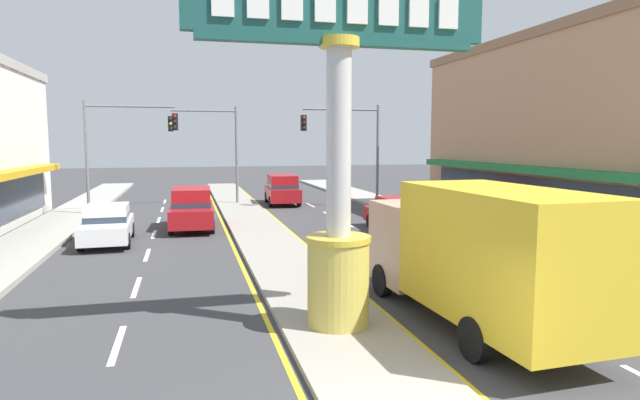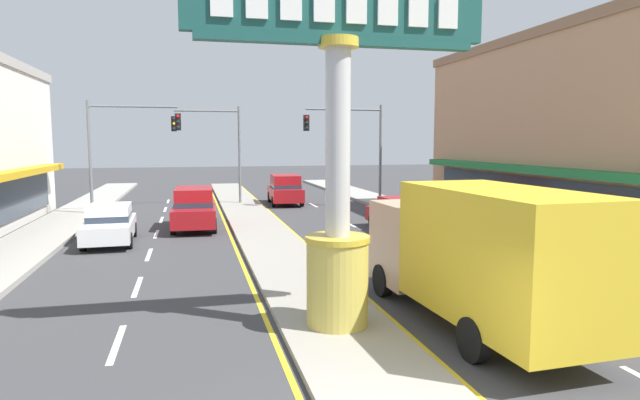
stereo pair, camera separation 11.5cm
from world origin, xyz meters
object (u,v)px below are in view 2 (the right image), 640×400
(storefront_right, at_px, (596,132))
(sedan_mid_left_lane, at_px, (110,224))
(district_sign, at_px, (338,164))
(sedan_far_right_lane, at_px, (401,214))
(traffic_light_median_far, at_px, (215,139))
(traffic_light_left_side, at_px, (124,137))
(traffic_light_right_side, at_px, (353,138))
(suv_far_left_oncoming, at_px, (285,189))
(box_truck_near_right_lane, at_px, (476,252))
(suv_near_left_lane, at_px, (194,208))

(storefront_right, relative_size, sedan_mid_left_lane, 4.29)
(district_sign, height_order, sedan_far_right_lane, district_sign)
(storefront_right, relative_size, traffic_light_median_far, 3.02)
(district_sign, bearing_deg, traffic_light_left_side, 107.78)
(traffic_light_left_side, xyz_separation_m, traffic_light_median_far, (5.00, 3.48, -0.05))
(traffic_light_left_side, height_order, sedan_mid_left_lane, traffic_light_left_side)
(traffic_light_left_side, height_order, traffic_light_right_side, same)
(traffic_light_median_far, height_order, suv_far_left_oncoming, traffic_light_median_far)
(traffic_light_median_far, xyz_separation_m, box_truck_near_right_lane, (4.40, -24.16, -2.50))
(traffic_light_median_far, bearing_deg, suv_far_left_oncoming, -5.92)
(traffic_light_right_side, bearing_deg, storefront_right, -46.99)
(district_sign, height_order, suv_near_left_lane, district_sign)
(traffic_light_right_side, relative_size, suv_far_left_oncoming, 1.32)
(traffic_light_right_side, height_order, suv_far_left_oncoming, traffic_light_right_side)
(traffic_light_left_side, bearing_deg, storefront_right, -23.53)
(sedan_mid_left_lane, distance_m, suv_far_left_oncoming, 14.58)
(storefront_right, relative_size, traffic_light_right_side, 3.02)
(storefront_right, height_order, traffic_light_left_side, storefront_right)
(district_sign, xyz_separation_m, suv_far_left_oncoming, (2.87, 23.18, -2.61))
(traffic_light_median_far, relative_size, sedan_far_right_lane, 1.42)
(suv_near_left_lane, bearing_deg, traffic_light_median_far, 81.08)
(box_truck_near_right_lane, bearing_deg, suv_far_left_oncoming, 90.19)
(suv_far_left_oncoming, bearing_deg, traffic_light_left_side, -161.98)
(traffic_light_right_side, bearing_deg, sedan_far_right_lane, -91.91)
(traffic_light_median_far, bearing_deg, suv_near_left_lane, -98.92)
(district_sign, bearing_deg, storefront_right, 34.82)
(traffic_light_left_side, xyz_separation_m, suv_near_left_lane, (3.59, -5.54, -3.26))
(district_sign, xyz_separation_m, traffic_light_right_side, (6.46, 20.16, 0.65))
(box_truck_near_right_lane, distance_m, suv_near_left_lane, 16.23)
(sedan_far_right_lane, bearing_deg, suv_near_left_lane, 162.16)
(sedan_mid_left_lane, height_order, suv_far_left_oncoming, suv_far_left_oncoming)
(traffic_light_right_side, xyz_separation_m, traffic_light_median_far, (-7.91, 3.46, -0.05))
(sedan_mid_left_lane, bearing_deg, suv_far_left_oncoming, 51.66)
(storefront_right, bearing_deg, sedan_far_right_lane, 173.56)
(traffic_light_left_side, bearing_deg, sedan_far_right_lane, -33.79)
(sedan_far_right_lane, distance_m, suv_near_left_lane, 9.50)
(suv_near_left_lane, bearing_deg, storefront_right, -12.23)
(box_truck_near_right_lane, xyz_separation_m, sedan_far_right_lane, (3.23, 12.22, -0.91))
(storefront_right, distance_m, traffic_light_left_side, 23.76)
(sedan_far_right_lane, xyz_separation_m, suv_far_left_oncoming, (-3.31, 11.49, 0.20))
(suv_far_left_oncoming, bearing_deg, storefront_right, -45.15)
(district_sign, height_order, traffic_light_right_side, district_sign)
(suv_near_left_lane, height_order, sedan_mid_left_lane, suv_near_left_lane)
(district_sign, bearing_deg, sedan_mid_left_lane, 117.74)
(traffic_light_left_side, bearing_deg, suv_far_left_oncoming, 18.02)
(sedan_far_right_lane, bearing_deg, storefront_right, -6.44)
(district_sign, xyz_separation_m, suv_near_left_lane, (-2.87, 14.60, -2.61))
(traffic_light_left_side, bearing_deg, traffic_light_right_side, 0.07)
(traffic_light_left_side, distance_m, traffic_light_right_side, 12.92)
(traffic_light_left_side, relative_size, box_truck_near_right_lane, 0.89)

